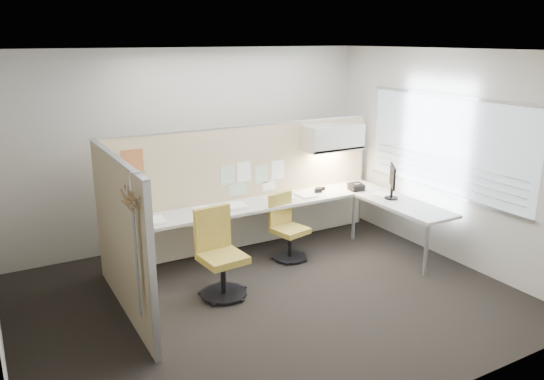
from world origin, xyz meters
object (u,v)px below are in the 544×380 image
desk (286,211)px  chair_left (220,256)px  phone (356,187)px  monitor (392,180)px  chair_right (287,229)px

desk → chair_left: chair_left is taller
phone → monitor: bearing=-70.1°
desk → chair_right: bearing=-119.0°
chair_left → monitor: size_ratio=2.14×
chair_right → desk: bearing=48.1°
monitor → phone: bearing=50.9°
chair_right → phone: (1.32, 0.19, 0.37)m
chair_left → monitor: 2.78m
monitor → chair_right: bearing=110.4°
chair_right → monitor: (1.49, -0.40, 0.59)m
chair_left → chair_right: (1.24, 0.54, -0.07)m
desk → phone: phone is taller
desk → phone: size_ratio=18.02×
desk → chair_left: 1.55m
chair_left → chair_right: 1.35m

